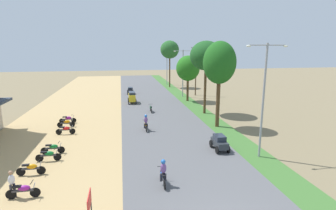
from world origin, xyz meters
TOP-DOWN VIEW (x-y plane):
  - parked_motorbike_nearest at (-9.86, 5.26)m, footprint 1.80×0.54m
  - parked_motorbike_second at (-10.31, 8.07)m, footprint 1.80×0.54m
  - parked_motorbike_third at (-9.76, 10.17)m, footprint 1.80×0.54m
  - parked_motorbike_fourth at (-9.79, 11.57)m, footprint 1.80×0.54m
  - parked_motorbike_fifth at (-9.75, 16.37)m, footprint 1.80×0.54m
  - parked_motorbike_sixth at (-10.17, 18.82)m, footprint 1.80×0.54m
  - parked_motorbike_seventh at (-10.28, 20.33)m, footprint 1.80×0.54m
  - street_signboard at (-6.01, 2.42)m, footprint 0.06×1.30m
  - pedestrian_on_shoulder at (-10.44, 5.38)m, footprint 0.42×0.43m
  - median_tree_nearest at (5.43, 16.34)m, footprint 3.33×3.33m
  - median_tree_second at (5.89, 22.09)m, footprint 3.93×3.93m
  - median_tree_third at (5.72, 30.19)m, footprint 3.60×3.60m
  - median_tree_fourth at (5.66, 45.25)m, footprint 3.80×3.80m
  - streetlamp_near at (5.80, 8.27)m, footprint 3.16×0.20m
  - streetlamp_mid at (5.80, 33.85)m, footprint 3.16×0.20m
  - streetlamp_far at (5.80, 49.45)m, footprint 3.16×0.20m
  - utility_pole_near at (8.37, 35.07)m, footprint 1.80×0.20m
  - car_hatchback_charcoal at (3.28, 10.02)m, footprint 1.04×2.00m
  - car_van_yellow at (-2.88, 29.93)m, footprint 1.19×2.41m
  - car_sedan_black at (-2.84, 37.98)m, footprint 1.10×2.26m
  - motorbike_foreground_rider at (-2.07, 5.36)m, footprint 0.54×1.80m
  - motorbike_ahead_second at (-2.10, 16.20)m, footprint 0.54×1.80m
  - motorbike_ahead_third at (-0.74, 23.88)m, footprint 0.54×1.80m

SIDE VIEW (x-z plane):
  - parked_motorbike_nearest at x=-9.86m, z-range 0.08..1.02m
  - parked_motorbike_second at x=-10.31m, z-range 0.08..1.02m
  - parked_motorbike_third at x=-9.76m, z-range 0.08..1.02m
  - parked_motorbike_fourth at x=-9.79m, z-range 0.08..1.02m
  - parked_motorbike_fifth at x=-9.75m, z-range 0.08..1.02m
  - parked_motorbike_sixth at x=-10.17m, z-range 0.08..1.02m
  - parked_motorbike_seventh at x=-10.28m, z-range 0.08..1.02m
  - motorbike_ahead_third at x=-0.74m, z-range 0.10..1.04m
  - car_sedan_black at x=-2.84m, z-range 0.15..1.34m
  - car_hatchback_charcoal at x=3.28m, z-range 0.13..1.36m
  - motorbike_foreground_rider at x=-2.07m, z-range 0.03..1.69m
  - motorbike_ahead_second at x=-2.10m, z-range 0.03..1.69m
  - pedestrian_on_shoulder at x=-10.44m, z-range 0.15..1.77m
  - car_van_yellow at x=-2.88m, z-range 0.19..1.86m
  - street_signboard at x=-6.01m, z-range 0.36..1.86m
  - utility_pole_near at x=8.37m, z-range 0.19..8.88m
  - streetlamp_mid at x=5.80m, z-range 0.65..8.44m
  - streetlamp_far at x=5.80m, z-range 0.66..8.84m
  - streetlamp_near at x=5.80m, z-range 0.66..9.13m
  - median_tree_third at x=5.72m, z-range 1.60..8.59m
  - median_tree_nearest at x=5.43m, z-range 2.25..11.05m
  - median_tree_second at x=5.89m, z-range 2.72..11.69m
  - median_tree_fourth at x=5.66m, z-range 2.98..12.56m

